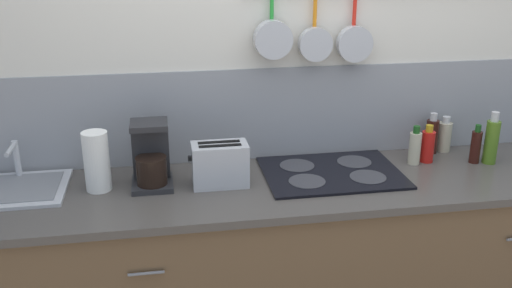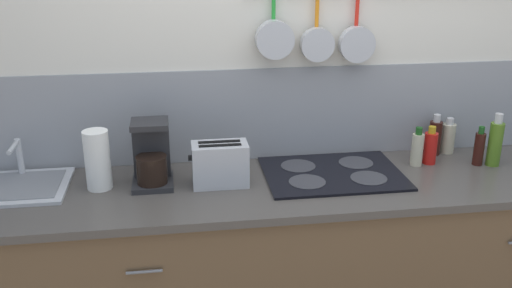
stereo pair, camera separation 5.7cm
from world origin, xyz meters
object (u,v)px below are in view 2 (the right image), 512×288
(paper_towel_roll, at_px, (98,160))
(coffee_maker, at_px, (152,158))
(toaster, at_px, (220,164))
(bottle_dish_soap, at_px, (417,149))
(bottle_vinegar, at_px, (435,137))
(bottle_cooking_wine, at_px, (479,148))
(bottle_hot_sauce, at_px, (448,137))
(bottle_olive_oil, at_px, (495,143))
(bottle_sesame_oil, at_px, (430,147))

(paper_towel_roll, height_order, coffee_maker, coffee_maker)
(toaster, distance_m, bottle_dish_soap, 0.95)
(bottle_vinegar, bearing_deg, bottle_cooking_wine, -47.88)
(paper_towel_roll, relative_size, bottle_hot_sauce, 1.44)
(bottle_vinegar, bearing_deg, toaster, -168.76)
(coffee_maker, xyz_separation_m, bottle_hot_sauce, (1.46, 0.17, -0.04))
(bottle_olive_oil, bearing_deg, toaster, -178.31)
(bottle_cooking_wine, bearing_deg, toaster, -177.49)
(bottle_sesame_oil, xyz_separation_m, bottle_olive_oil, (0.29, -0.07, 0.03))
(coffee_maker, distance_m, bottle_olive_oil, 1.60)
(bottle_hot_sauce, bearing_deg, bottle_cooking_wine, -68.26)
(bottle_olive_oil, bearing_deg, paper_towel_roll, -180.00)
(toaster, relative_size, bottle_hot_sauce, 1.42)
(paper_towel_roll, relative_size, bottle_sesame_oil, 1.41)
(paper_towel_roll, distance_m, bottle_olive_oil, 1.82)
(bottle_hot_sauce, bearing_deg, bottle_olive_oil, -54.02)
(bottle_sesame_oil, height_order, bottle_hot_sauce, bottle_sesame_oil)
(bottle_vinegar, distance_m, bottle_olive_oil, 0.28)
(toaster, height_order, bottle_sesame_oil, toaster)
(paper_towel_roll, height_order, bottle_hot_sauce, paper_towel_roll)
(bottle_sesame_oil, distance_m, bottle_hot_sauce, 0.20)
(paper_towel_roll, xyz_separation_m, bottle_cooking_wine, (1.75, 0.02, -0.05))
(bottle_sesame_oil, bearing_deg, bottle_dish_soap, -168.93)
(bottle_sesame_oil, height_order, bottle_cooking_wine, bottle_cooking_wine)
(coffee_maker, height_order, bottle_cooking_wine, coffee_maker)
(bottle_hot_sauce, xyz_separation_m, bottle_olive_oil, (0.14, -0.19, 0.03))
(bottle_sesame_oil, distance_m, bottle_olive_oil, 0.30)
(bottle_vinegar, relative_size, bottle_cooking_wine, 1.08)
(paper_towel_roll, xyz_separation_m, bottle_dish_soap, (1.46, 0.05, -0.05))
(bottle_olive_oil, bearing_deg, bottle_hot_sauce, 125.98)
(bottle_hot_sauce, xyz_separation_m, bottle_cooking_wine, (0.07, -0.18, 0.00))
(bottle_dish_soap, xyz_separation_m, bottle_hot_sauce, (0.22, 0.14, -0.00))
(paper_towel_roll, distance_m, bottle_hot_sauce, 1.70)
(toaster, relative_size, bottle_olive_oil, 1.01)
(paper_towel_roll, xyz_separation_m, bottle_hot_sauce, (1.68, 0.19, -0.05))
(paper_towel_roll, xyz_separation_m, bottle_vinegar, (1.61, 0.18, -0.04))
(bottle_olive_oil, bearing_deg, bottle_dish_soap, 171.92)
(bottle_vinegar, relative_size, bottle_olive_oil, 0.81)
(bottle_dish_soap, xyz_separation_m, bottle_sesame_oil, (0.07, 0.01, -0.00))
(paper_towel_roll, distance_m, bottle_cooking_wine, 1.75)
(bottle_dish_soap, relative_size, bottle_olive_oil, 0.74)
(bottle_vinegar, bearing_deg, bottle_dish_soap, -139.19)
(coffee_maker, xyz_separation_m, bottle_vinegar, (1.38, 0.16, -0.03))
(toaster, height_order, bottle_cooking_wine, toaster)
(bottle_hot_sauce, bearing_deg, bottle_dish_soap, -147.97)
(bottle_dish_soap, distance_m, bottle_hot_sauce, 0.26)
(bottle_dish_soap, height_order, bottle_hot_sauce, bottle_dish_soap)
(bottle_olive_oil, bearing_deg, bottle_sesame_oil, 167.29)
(bottle_hot_sauce, relative_size, bottle_cooking_wine, 0.95)
(bottle_dish_soap, bearing_deg, bottle_hot_sauce, 32.03)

